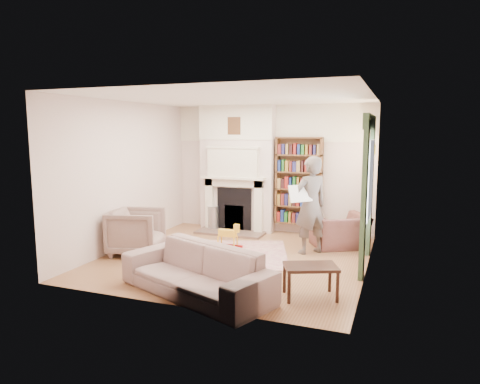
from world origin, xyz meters
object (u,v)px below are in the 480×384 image
at_px(sofa, 196,271).
at_px(rocking_horse, 228,236).
at_px(bookcase, 299,181).
at_px(man_reading, 311,205).
at_px(armchair_left, 137,231).
at_px(paraffin_heater, 213,218).
at_px(armchair_reading, 339,231).
at_px(coffee_table, 310,281).

bearing_deg(sofa, rocking_horse, 123.18).
xyz_separation_m(bookcase, man_reading, (0.54, -1.36, -0.28)).
bearing_deg(bookcase, man_reading, -68.46).
distance_m(armchair_left, paraffin_heater, 2.28).
height_order(armchair_reading, paraffin_heater, armchair_reading).
bearing_deg(coffee_table, armchair_left, 140.63).
relative_size(armchair_left, rocking_horse, 1.66).
bearing_deg(sofa, coffee_table, 37.77).
xyz_separation_m(coffee_table, paraffin_heater, (-2.87, 3.19, 0.05)).
bearing_deg(armchair_reading, armchair_left, -3.23).
bearing_deg(sofa, bookcase, 103.79).
bearing_deg(coffee_table, armchair_reading, 66.22).
xyz_separation_m(armchair_reading, paraffin_heater, (-2.88, 0.47, -0.05)).
relative_size(sofa, paraffin_heater, 4.15).
bearing_deg(armchair_left, armchair_reading, -79.10).
relative_size(bookcase, rocking_horse, 3.37).
height_order(paraffin_heater, rocking_horse, paraffin_heater).
bearing_deg(bookcase, sofa, -97.69).
distance_m(armchair_reading, paraffin_heater, 2.92).
distance_m(paraffin_heater, rocking_horse, 1.58).
distance_m(armchair_reading, rocking_horse, 2.17).
relative_size(armchair_reading, sofa, 0.43).
distance_m(sofa, paraffin_heater, 3.87).
bearing_deg(paraffin_heater, armchair_reading, -9.32).
xyz_separation_m(paraffin_heater, rocking_horse, (0.89, -1.30, -0.03)).
relative_size(armchair_reading, armchair_left, 1.09).
relative_size(paraffin_heater, rocking_horse, 1.00).
bearing_deg(paraffin_heater, sofa, -69.35).
xyz_separation_m(bookcase, sofa, (-0.53, -3.92, -0.84)).
bearing_deg(paraffin_heater, man_reading, -23.80).
distance_m(sofa, rocking_horse, 2.37).
height_order(coffee_table, rocking_horse, rocking_horse).
relative_size(armchair_left, man_reading, 0.51).
distance_m(man_reading, coffee_table, 2.26).
xyz_separation_m(armchair_left, man_reading, (2.98, 1.14, 0.48)).
bearing_deg(coffee_table, man_reading, 78.17).
xyz_separation_m(coffee_table, rocking_horse, (-1.98, 1.88, 0.02)).
height_order(man_reading, coffee_table, man_reading).
xyz_separation_m(armchair_left, paraffin_heater, (0.55, 2.21, -0.14)).
bearing_deg(man_reading, paraffin_heater, -68.55).
relative_size(armchair_left, coffee_table, 1.30).
bearing_deg(armchair_reading, rocking_horse, -7.51).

